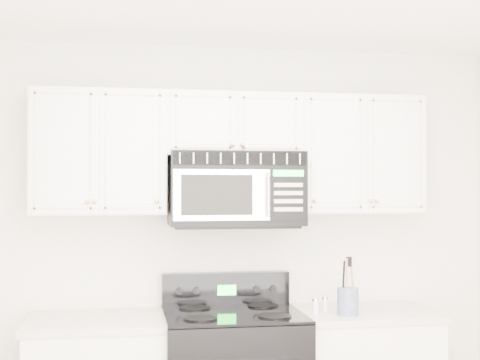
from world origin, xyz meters
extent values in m
cube|color=#F3E4CF|center=(0.00, 1.75, 1.30)|extent=(3.50, 0.01, 2.60)
cube|color=beige|center=(-0.80, 1.44, 0.90)|extent=(0.86, 0.65, 0.04)
cube|color=beige|center=(0.80, 1.44, 0.90)|extent=(0.86, 0.65, 0.04)
cube|color=black|center=(-0.02, 1.40, 0.93)|extent=(0.82, 0.70, 0.02)
cube|color=black|center=(-0.02, 1.71, 1.03)|extent=(0.82, 0.08, 0.22)
cube|color=#18FF2E|center=(-0.02, 1.67, 1.03)|extent=(0.12, 0.00, 0.06)
cube|color=silver|center=(-0.82, 1.58, 1.90)|extent=(0.80, 0.33, 0.75)
cube|color=silver|center=(0.82, 1.58, 1.90)|extent=(0.80, 0.33, 0.75)
cube|color=silver|center=(0.00, 1.58, 2.08)|extent=(0.84, 0.33, 0.39)
sphere|color=tan|center=(-0.84, 1.40, 1.60)|extent=(0.03, 0.03, 0.03)
sphere|color=tan|center=(-0.48, 1.40, 1.60)|extent=(0.03, 0.03, 0.03)
sphere|color=tan|center=(0.48, 1.40, 1.60)|extent=(0.03, 0.03, 0.03)
sphere|color=tan|center=(0.84, 1.40, 1.60)|extent=(0.03, 0.03, 0.03)
sphere|color=tan|center=(-0.03, 1.40, 1.94)|extent=(0.03, 0.03, 0.03)
sphere|color=tan|center=(0.03, 1.40, 1.94)|extent=(0.03, 0.03, 0.03)
cylinder|color=red|center=(0.03, 1.40, 1.89)|extent=(0.01, 0.00, 0.10)
sphere|color=tan|center=(0.03, 1.40, 1.84)|extent=(0.03, 0.03, 0.03)
cube|color=black|center=(0.01, 1.54, 1.68)|extent=(0.82, 0.41, 0.45)
cube|color=beige|center=(0.01, 1.35, 1.86)|extent=(0.80, 0.01, 0.08)
cube|color=silver|center=(-0.10, 1.34, 1.64)|extent=(0.57, 0.01, 0.30)
cube|color=black|center=(-0.13, 1.33, 1.64)|extent=(0.42, 0.01, 0.24)
cube|color=black|center=(0.30, 1.34, 1.64)|extent=(0.23, 0.01, 0.30)
cube|color=#18FF2E|center=(0.30, 1.33, 1.77)|extent=(0.19, 0.00, 0.04)
cylinder|color=silver|center=(0.17, 1.30, 1.64)|extent=(0.02, 0.02, 0.26)
cylinder|color=slate|center=(0.65, 1.29, 1.00)|extent=(0.13, 0.13, 0.16)
cylinder|color=olive|center=(0.69, 1.29, 1.08)|extent=(0.01, 0.01, 0.28)
cylinder|color=black|center=(0.63, 1.32, 1.09)|extent=(0.01, 0.01, 0.30)
cylinder|color=olive|center=(0.63, 1.25, 1.10)|extent=(0.01, 0.01, 0.32)
cylinder|color=silver|center=(0.46, 1.32, 0.96)|extent=(0.04, 0.04, 0.08)
cylinder|color=silver|center=(0.46, 1.32, 1.01)|extent=(0.04, 0.04, 0.02)
cylinder|color=silver|center=(0.55, 1.42, 0.96)|extent=(0.04, 0.04, 0.08)
cylinder|color=silver|center=(0.55, 1.42, 1.00)|extent=(0.04, 0.04, 0.01)
camera|label=1|loc=(-0.64, -2.56, 1.67)|focal=50.00mm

